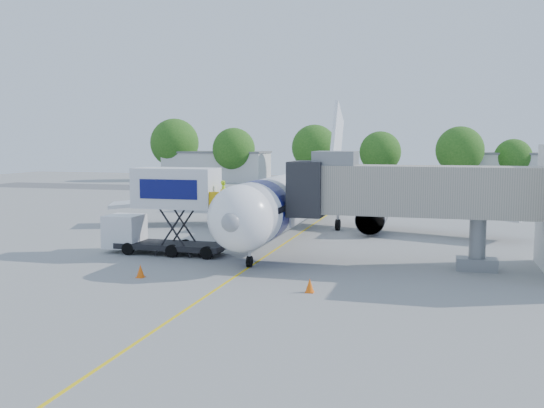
% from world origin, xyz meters
% --- Properties ---
extents(ground, '(160.00, 160.00, 0.00)m').
position_xyz_m(ground, '(0.00, 0.00, 0.00)').
color(ground, '#959693').
rests_on(ground, ground).
extents(guidance_line, '(0.15, 70.00, 0.01)m').
position_xyz_m(guidance_line, '(0.00, 0.00, 0.01)').
color(guidance_line, yellow).
rests_on(guidance_line, ground).
extents(taxiway_strip, '(120.00, 10.00, 0.01)m').
position_xyz_m(taxiway_strip, '(0.00, 42.00, 0.00)').
color(taxiway_strip, '#59595B').
rests_on(taxiway_strip, ground).
extents(aircraft, '(34.17, 37.73, 11.35)m').
position_xyz_m(aircraft, '(0.00, 4.12, 2.95)').
color(aircraft, white).
rests_on(aircraft, ground).
extents(jet_bridge, '(13.90, 3.20, 6.60)m').
position_xyz_m(jet_bridge, '(7.99, -7.00, 4.34)').
color(jet_bridge, '#A99F91').
rests_on(jet_bridge, ground).
extents(catering_hiloader, '(8.50, 2.44, 5.50)m').
position_xyz_m(catering_hiloader, '(-6.27, -7.00, 2.76)').
color(catering_hiloader, black).
rests_on(catering_hiloader, ground).
extents(ground_tug, '(3.85, 2.74, 1.39)m').
position_xyz_m(ground_tug, '(4.33, -18.84, 0.73)').
color(ground_tug, silver).
rests_on(ground_tug, ground).
extents(safety_cone_a, '(0.43, 0.43, 0.69)m').
position_xyz_m(safety_cone_a, '(4.52, -14.29, 0.33)').
color(safety_cone_a, '#F75F0D').
rests_on(safety_cone_a, ground).
extents(safety_cone_b, '(0.44, 0.44, 0.70)m').
position_xyz_m(safety_cone_b, '(-4.77, -13.55, 0.33)').
color(safety_cone_b, '#F75F0D').
rests_on(safety_cone_b, ground).
extents(outbuilding_left, '(18.40, 8.40, 5.30)m').
position_xyz_m(outbuilding_left, '(-28.00, 60.00, 2.66)').
color(outbuilding_left, silver).
rests_on(outbuilding_left, ground).
extents(outbuilding_right, '(16.40, 7.40, 5.30)m').
position_xyz_m(outbuilding_right, '(22.00, 62.00, 2.66)').
color(outbuilding_right, silver).
rests_on(outbuilding_right, ground).
extents(tree_a, '(8.75, 8.75, 11.15)m').
position_xyz_m(tree_a, '(-35.80, 59.35, 6.77)').
color(tree_a, '#382314').
rests_on(tree_a, ground).
extents(tree_b, '(7.37, 7.37, 9.39)m').
position_xyz_m(tree_b, '(-23.85, 57.37, 5.70)').
color(tree_b, '#382314').
rests_on(tree_b, ground).
extents(tree_c, '(7.79, 7.79, 9.94)m').
position_xyz_m(tree_c, '(-10.30, 60.54, 6.03)').
color(tree_c, '#382314').
rests_on(tree_c, ground).
extents(tree_d, '(6.85, 6.85, 8.73)m').
position_xyz_m(tree_d, '(1.00, 59.30, 5.30)').
color(tree_d, '#382314').
rests_on(tree_d, ground).
extents(tree_e, '(7.39, 7.39, 9.42)m').
position_xyz_m(tree_e, '(13.49, 56.75, 5.72)').
color(tree_e, '#382314').
rests_on(tree_e, ground).
extents(tree_f, '(5.86, 5.86, 7.47)m').
position_xyz_m(tree_f, '(21.67, 60.14, 4.53)').
color(tree_f, '#382314').
rests_on(tree_f, ground).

